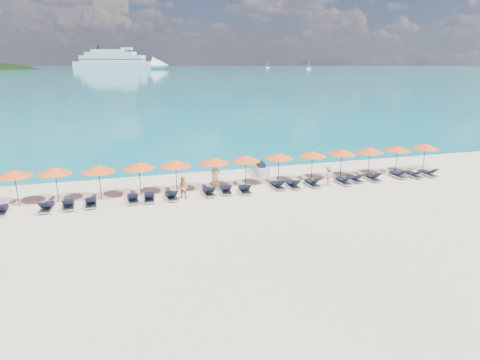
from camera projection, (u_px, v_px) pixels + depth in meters
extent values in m
plane|color=beige|center=(255.00, 214.00, 22.92)|extent=(1400.00, 1400.00, 0.00)
cube|color=#1FA9B2|center=(124.00, 68.00, 631.05)|extent=(1600.00, 1300.00, 0.01)
ellipsoid|color=black|center=(5.00, 98.00, 508.62)|extent=(162.00, 126.00, 85.50)
cube|color=silver|center=(114.00, 65.00, 522.73)|extent=(104.36, 61.67, 9.63)
cone|color=silver|center=(161.00, 65.00, 513.79)|extent=(28.10, 28.10, 21.19)
cube|color=silver|center=(112.00, 58.00, 520.56)|extent=(83.89, 50.21, 7.71)
cube|color=silver|center=(110.00, 54.00, 519.21)|extent=(65.74, 40.51, 4.82)
cube|color=silver|center=(109.00, 51.00, 518.39)|extent=(45.27, 29.05, 3.37)
cube|color=black|center=(112.00, 60.00, 520.97)|extent=(84.93, 50.83, 0.87)
cube|color=black|center=(112.00, 57.00, 520.02)|extent=(82.84, 49.60, 0.87)
cylinder|color=black|center=(99.00, 48.00, 519.18)|extent=(4.24, 4.24, 5.30)
cube|color=silver|center=(309.00, 69.00, 519.32)|extent=(6.59, 2.20, 1.76)
cylinder|color=silver|center=(309.00, 64.00, 517.72)|extent=(0.40, 0.40, 10.98)
cube|color=silver|center=(268.00, 68.00, 630.58)|extent=(6.18, 2.06, 1.65)
cylinder|color=silver|center=(268.00, 64.00, 629.07)|extent=(0.37, 0.37, 10.29)
cube|color=silver|center=(260.00, 169.00, 31.37)|extent=(1.13, 2.51, 0.56)
cube|color=black|center=(261.00, 165.00, 31.07)|extent=(0.60, 1.06, 0.36)
cylinder|color=black|center=(259.00, 161.00, 31.79)|extent=(0.56, 0.11, 0.06)
imported|color=tan|center=(215.00, 177.00, 26.70)|extent=(0.84, 0.69, 1.97)
imported|color=tan|center=(183.00, 188.00, 25.33)|extent=(0.81, 0.76, 1.46)
imported|color=tan|center=(329.00, 176.00, 28.09)|extent=(0.95, 0.52, 1.41)
cylinder|color=black|center=(16.00, 188.00, 24.07)|extent=(0.05, 0.05, 2.20)
cone|color=#F7571D|center=(14.00, 173.00, 23.81)|extent=(2.10, 2.10, 0.42)
sphere|color=black|center=(13.00, 170.00, 23.75)|extent=(0.08, 0.08, 0.08)
cylinder|color=black|center=(57.00, 185.00, 24.69)|extent=(0.05, 0.05, 2.20)
cone|color=#F7571D|center=(55.00, 170.00, 24.44)|extent=(2.10, 2.10, 0.42)
sphere|color=black|center=(54.00, 167.00, 24.37)|extent=(0.08, 0.08, 0.08)
cylinder|color=black|center=(100.00, 183.00, 25.14)|extent=(0.05, 0.05, 2.20)
cone|color=#F7571D|center=(98.00, 168.00, 24.88)|extent=(2.10, 2.10, 0.42)
sphere|color=black|center=(98.00, 165.00, 24.82)|extent=(0.08, 0.08, 0.08)
cylinder|color=black|center=(140.00, 179.00, 25.91)|extent=(0.05, 0.05, 2.20)
cone|color=#F7571D|center=(139.00, 165.00, 25.65)|extent=(2.10, 2.10, 0.42)
sphere|color=black|center=(139.00, 162.00, 25.58)|extent=(0.08, 0.08, 0.08)
cylinder|color=black|center=(176.00, 177.00, 26.47)|extent=(0.05, 0.05, 2.20)
cone|color=#F7571D|center=(176.00, 163.00, 26.21)|extent=(2.10, 2.10, 0.42)
sphere|color=black|center=(175.00, 160.00, 26.15)|extent=(0.08, 0.08, 0.08)
cylinder|color=black|center=(214.00, 173.00, 27.22)|extent=(0.05, 0.05, 2.20)
cone|color=#F7571D|center=(214.00, 160.00, 26.96)|extent=(2.10, 2.10, 0.42)
sphere|color=black|center=(213.00, 157.00, 26.89)|extent=(0.08, 0.08, 0.08)
cylinder|color=black|center=(246.00, 171.00, 27.86)|extent=(0.05, 0.05, 2.20)
cone|color=#F7571D|center=(246.00, 158.00, 27.60)|extent=(2.10, 2.10, 0.42)
sphere|color=black|center=(246.00, 155.00, 27.54)|extent=(0.08, 0.08, 0.08)
cylinder|color=black|center=(279.00, 168.00, 28.58)|extent=(0.05, 0.05, 2.20)
cone|color=#F7571D|center=(279.00, 156.00, 28.32)|extent=(2.10, 2.10, 0.42)
sphere|color=black|center=(279.00, 153.00, 28.25)|extent=(0.08, 0.08, 0.08)
cylinder|color=black|center=(312.00, 166.00, 29.22)|extent=(0.05, 0.05, 2.20)
cone|color=#F7571D|center=(313.00, 154.00, 28.96)|extent=(2.10, 2.10, 0.42)
sphere|color=black|center=(313.00, 151.00, 28.90)|extent=(0.08, 0.08, 0.08)
cylinder|color=black|center=(341.00, 164.00, 29.85)|extent=(0.05, 0.05, 2.20)
cone|color=#F7571D|center=(342.00, 152.00, 29.59)|extent=(2.10, 2.10, 0.42)
sphere|color=black|center=(342.00, 149.00, 29.53)|extent=(0.08, 0.08, 0.08)
cylinder|color=black|center=(369.00, 162.00, 30.45)|extent=(0.05, 0.05, 2.20)
cone|color=#F7571D|center=(370.00, 150.00, 30.19)|extent=(2.10, 2.10, 0.42)
sphere|color=black|center=(370.00, 147.00, 30.13)|extent=(0.08, 0.08, 0.08)
cylinder|color=black|center=(397.00, 160.00, 31.08)|extent=(0.05, 0.05, 2.20)
cone|color=#F7571D|center=(398.00, 148.00, 30.83)|extent=(2.10, 2.10, 0.42)
sphere|color=black|center=(398.00, 145.00, 30.76)|extent=(0.08, 0.08, 0.08)
cylinder|color=black|center=(424.00, 157.00, 31.83)|extent=(0.05, 0.05, 2.20)
cone|color=#F7571D|center=(426.00, 146.00, 31.57)|extent=(2.10, 2.10, 0.42)
sphere|color=black|center=(426.00, 143.00, 31.51)|extent=(0.08, 0.08, 0.08)
cube|color=silver|center=(1.00, 211.00, 22.98)|extent=(0.76, 1.75, 0.06)
cube|color=black|center=(2.00, 207.00, 23.15)|extent=(0.64, 1.14, 0.04)
cube|color=silver|center=(47.00, 208.00, 23.48)|extent=(0.73, 1.74, 0.06)
cube|color=black|center=(48.00, 204.00, 23.67)|extent=(0.62, 1.14, 0.04)
cube|color=black|center=(44.00, 205.00, 22.85)|extent=(0.59, 0.57, 0.43)
cube|color=silver|center=(68.00, 206.00, 23.87)|extent=(0.75, 1.74, 0.06)
cube|color=black|center=(68.00, 202.00, 24.05)|extent=(0.63, 1.14, 0.04)
cube|color=black|center=(67.00, 202.00, 23.26)|extent=(0.59, 0.58, 0.43)
cube|color=silver|center=(91.00, 204.00, 24.21)|extent=(0.68, 1.72, 0.06)
cube|color=black|center=(91.00, 200.00, 24.39)|extent=(0.59, 1.12, 0.04)
cube|color=black|center=(90.00, 200.00, 23.60)|extent=(0.57, 0.56, 0.43)
cube|color=silver|center=(133.00, 200.00, 24.95)|extent=(0.73, 1.74, 0.06)
cube|color=black|center=(132.00, 196.00, 25.13)|extent=(0.62, 1.13, 0.04)
cube|color=black|center=(133.00, 196.00, 24.34)|extent=(0.58, 0.57, 0.43)
cube|color=silver|center=(149.00, 199.00, 25.12)|extent=(0.77, 1.75, 0.06)
cube|color=black|center=(149.00, 195.00, 25.31)|extent=(0.64, 1.14, 0.04)
cube|color=black|center=(149.00, 195.00, 24.49)|extent=(0.59, 0.58, 0.43)
cube|color=silver|center=(171.00, 197.00, 25.44)|extent=(0.79, 1.75, 0.06)
cube|color=black|center=(170.00, 193.00, 25.62)|extent=(0.66, 1.15, 0.04)
cube|color=black|center=(173.00, 193.00, 24.83)|extent=(0.60, 0.59, 0.43)
cube|color=silver|center=(209.00, 193.00, 26.23)|extent=(0.68, 1.72, 0.06)
cube|color=black|center=(208.00, 189.00, 26.42)|extent=(0.59, 1.12, 0.04)
cube|color=black|center=(211.00, 189.00, 25.62)|extent=(0.57, 0.56, 0.43)
cube|color=silver|center=(226.00, 191.00, 26.64)|extent=(0.78, 1.75, 0.06)
cube|color=black|center=(225.00, 188.00, 26.83)|extent=(0.65, 1.15, 0.04)
cube|color=black|center=(227.00, 187.00, 26.00)|extent=(0.60, 0.59, 0.43)
cube|color=silver|center=(245.00, 190.00, 26.73)|extent=(0.76, 1.75, 0.06)
cube|color=black|center=(244.00, 187.00, 26.92)|extent=(0.64, 1.14, 0.04)
cube|color=black|center=(246.00, 187.00, 26.09)|extent=(0.59, 0.58, 0.43)
cube|color=silver|center=(277.00, 186.00, 27.64)|extent=(0.70, 1.73, 0.06)
cube|color=black|center=(276.00, 183.00, 27.82)|extent=(0.60, 1.12, 0.04)
cube|color=black|center=(281.00, 183.00, 27.03)|extent=(0.57, 0.56, 0.43)
cube|color=silver|center=(293.00, 186.00, 27.80)|extent=(0.66, 1.72, 0.06)
cube|color=black|center=(292.00, 182.00, 27.98)|extent=(0.58, 1.11, 0.04)
cube|color=black|center=(296.00, 182.00, 27.17)|extent=(0.56, 0.55, 0.43)
cube|color=silver|center=(312.00, 184.00, 28.16)|extent=(0.73, 1.74, 0.06)
cube|color=black|center=(310.00, 181.00, 28.34)|extent=(0.62, 1.13, 0.04)
cube|color=black|center=(316.00, 180.00, 27.54)|extent=(0.58, 0.57, 0.43)
cube|color=silver|center=(343.00, 182.00, 28.67)|extent=(0.68, 1.72, 0.06)
cube|color=black|center=(341.00, 179.00, 28.85)|extent=(0.59, 1.12, 0.04)
cube|color=black|center=(348.00, 178.00, 28.05)|extent=(0.57, 0.56, 0.43)
cube|color=silver|center=(355.00, 180.00, 29.23)|extent=(0.67, 1.72, 0.06)
cube|color=black|center=(353.00, 177.00, 29.41)|extent=(0.58, 1.12, 0.04)
cube|color=black|center=(359.00, 176.00, 28.61)|extent=(0.57, 0.55, 0.43)
cube|color=silver|center=(372.00, 178.00, 29.50)|extent=(0.67, 1.72, 0.06)
cube|color=black|center=(371.00, 175.00, 29.69)|extent=(0.58, 1.12, 0.04)
cube|color=black|center=(377.00, 175.00, 28.88)|extent=(0.57, 0.55, 0.43)
cube|color=silver|center=(398.00, 176.00, 30.26)|extent=(0.64, 1.71, 0.06)
cube|color=black|center=(396.00, 173.00, 30.44)|extent=(0.56, 1.11, 0.04)
cube|color=black|center=(403.00, 172.00, 29.64)|extent=(0.56, 0.54, 0.43)
cube|color=silver|center=(413.00, 175.00, 30.31)|extent=(0.65, 1.71, 0.06)
cube|color=black|center=(411.00, 172.00, 30.49)|extent=(0.57, 1.11, 0.04)
cube|color=black|center=(419.00, 172.00, 29.69)|extent=(0.56, 0.55, 0.43)
cube|color=silver|center=(428.00, 174.00, 30.64)|extent=(0.62, 1.70, 0.06)
cube|color=black|center=(426.00, 171.00, 30.82)|extent=(0.55, 1.10, 0.04)
cube|color=black|center=(434.00, 171.00, 30.02)|extent=(0.55, 0.54, 0.43)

